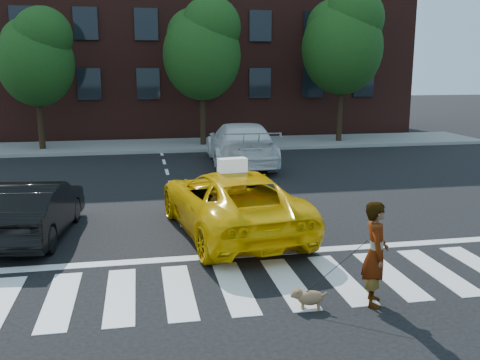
% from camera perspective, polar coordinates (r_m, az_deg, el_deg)
% --- Properties ---
extents(ground, '(120.00, 120.00, 0.00)m').
position_cam_1_polar(ground, '(10.00, 5.15, -10.87)').
color(ground, black).
rests_on(ground, ground).
extents(crosswalk, '(13.00, 2.40, 0.01)m').
position_cam_1_polar(crosswalk, '(9.99, 5.15, -10.84)').
color(crosswalk, silver).
rests_on(crosswalk, ground).
extents(stop_line, '(12.00, 0.30, 0.01)m').
position_cam_1_polar(stop_line, '(11.43, 2.95, -7.80)').
color(stop_line, silver).
rests_on(stop_line, ground).
extents(sidewalk_far, '(30.00, 4.00, 0.15)m').
position_cam_1_polar(sidewalk_far, '(26.74, -5.13, 3.78)').
color(sidewalk_far, slate).
rests_on(sidewalk_far, ground).
extents(building, '(26.00, 10.00, 12.00)m').
position_cam_1_polar(building, '(34.01, -6.64, 15.51)').
color(building, '#441D18').
rests_on(building, ground).
extents(tree_left, '(3.39, 3.38, 6.50)m').
position_cam_1_polar(tree_left, '(26.22, -20.91, 12.47)').
color(tree_left, black).
rests_on(tree_left, ground).
extents(tree_mid, '(3.69, 3.69, 7.10)m').
position_cam_1_polar(tree_mid, '(26.05, -4.01, 14.12)').
color(tree_mid, black).
rests_on(tree_mid, ground).
extents(tree_right, '(4.00, 4.00, 7.70)m').
position_cam_1_polar(tree_right, '(27.78, 10.96, 14.65)').
color(tree_right, black).
rests_on(tree_right, ground).
extents(taxi, '(3.20, 5.69, 1.50)m').
position_cam_1_polar(taxi, '(12.67, -0.97, -2.29)').
color(taxi, '#F2B905').
rests_on(taxi, ground).
extents(black_sedan, '(1.83, 4.18, 1.33)m').
position_cam_1_polar(black_sedan, '(13.18, -21.03, -2.91)').
color(black_sedan, black).
rests_on(black_sedan, ground).
extents(white_suv, '(2.72, 6.05, 1.72)m').
position_cam_1_polar(white_suv, '(21.32, 0.10, 3.87)').
color(white_suv, silver).
rests_on(white_suv, ground).
extents(woman, '(0.60, 0.74, 1.76)m').
position_cam_1_polar(woman, '(9.11, 14.26, -7.62)').
color(woman, '#999999').
rests_on(woman, ground).
extents(dog, '(0.60, 0.34, 0.35)m').
position_cam_1_polar(dog, '(8.97, 7.25, -12.29)').
color(dog, olive).
rests_on(dog, ground).
extents(taxi_sign, '(0.68, 0.37, 0.32)m').
position_cam_1_polar(taxi_sign, '(12.28, -0.82, 1.60)').
color(taxi_sign, white).
rests_on(taxi_sign, taxi).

